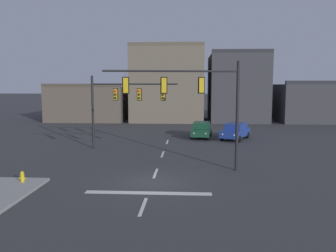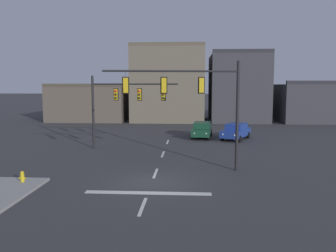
{
  "view_description": "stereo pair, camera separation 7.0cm",
  "coord_description": "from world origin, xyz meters",
  "px_view_note": "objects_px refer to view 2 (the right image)",
  "views": [
    {
      "loc": [
        2.0,
        -19.13,
        5.41
      ],
      "look_at": [
        0.73,
        2.75,
        2.85
      ],
      "focal_mm": 37.65,
      "sensor_mm": 36.0,
      "label": 1
    },
    {
      "loc": [
        2.07,
        -19.12,
        5.41
      ],
      "look_at": [
        0.73,
        2.75,
        2.85
      ],
      "focal_mm": 37.65,
      "sensor_mm": 36.0,
      "label": 2
    }
  ],
  "objects_px": {
    "signal_mast_near_side": "(195,95)",
    "car_lot_nearside": "(202,130)",
    "fire_hydrant": "(22,179)",
    "signal_mast_far_side": "(121,100)",
    "car_lot_middle": "(236,131)"
  },
  "relations": [
    {
      "from": "signal_mast_near_side",
      "to": "car_lot_nearside",
      "type": "height_order",
      "value": "signal_mast_near_side"
    },
    {
      "from": "car_lot_nearside",
      "to": "fire_hydrant",
      "type": "height_order",
      "value": "car_lot_nearside"
    },
    {
      "from": "fire_hydrant",
      "to": "signal_mast_far_side",
      "type": "bearing_deg",
      "value": 73.2
    },
    {
      "from": "signal_mast_far_side",
      "to": "fire_hydrant",
      "type": "xyz_separation_m",
      "value": [
        -3.34,
        -11.06,
        -3.86
      ]
    },
    {
      "from": "signal_mast_far_side",
      "to": "car_lot_middle",
      "type": "distance_m",
      "value": 12.35
    },
    {
      "from": "car_lot_middle",
      "to": "fire_hydrant",
      "type": "relative_size",
      "value": 6.33
    },
    {
      "from": "car_lot_nearside",
      "to": "fire_hydrant",
      "type": "distance_m",
      "value": 20.6
    },
    {
      "from": "signal_mast_far_side",
      "to": "car_lot_middle",
      "type": "xyz_separation_m",
      "value": [
        10.39,
        5.79,
        -3.33
      ]
    },
    {
      "from": "signal_mast_far_side",
      "to": "car_lot_nearside",
      "type": "xyz_separation_m",
      "value": [
        7.04,
        6.72,
        -3.33
      ]
    },
    {
      "from": "signal_mast_near_side",
      "to": "signal_mast_far_side",
      "type": "distance_m",
      "value": 9.66
    },
    {
      "from": "signal_mast_far_side",
      "to": "fire_hydrant",
      "type": "height_order",
      "value": "signal_mast_far_side"
    },
    {
      "from": "car_lot_nearside",
      "to": "car_lot_middle",
      "type": "bearing_deg",
      "value": -15.49
    },
    {
      "from": "signal_mast_far_side",
      "to": "car_lot_middle",
      "type": "height_order",
      "value": "signal_mast_far_side"
    },
    {
      "from": "signal_mast_far_side",
      "to": "signal_mast_near_side",
      "type": "bearing_deg",
      "value": -51.07
    },
    {
      "from": "fire_hydrant",
      "to": "signal_mast_near_side",
      "type": "bearing_deg",
      "value": 20.77
    }
  ]
}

